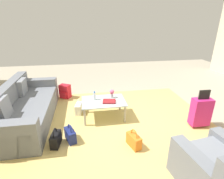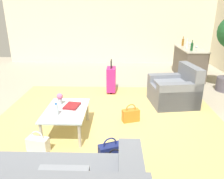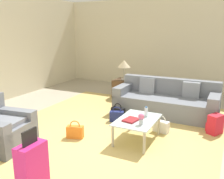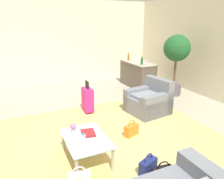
% 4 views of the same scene
% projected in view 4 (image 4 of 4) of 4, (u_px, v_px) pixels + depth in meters
% --- Properties ---
extents(ground_plane, '(12.00, 12.00, 0.00)m').
position_uv_depth(ground_plane, '(104.00, 142.00, 4.34)').
color(ground_plane, '#A89E89').
extents(wall_left, '(0.12, 8.00, 3.10)m').
position_uv_depth(wall_left, '(52.00, 42.00, 8.26)').
color(wall_left, beige).
rests_on(wall_left, ground).
extents(area_rug, '(5.20, 4.40, 0.01)m').
position_uv_depth(area_rug, '(128.00, 156.00, 3.90)').
color(area_rug, tan).
rests_on(area_rug, ground).
extents(armchair, '(1.02, 1.05, 0.88)m').
position_uv_depth(armchair, '(150.00, 101.00, 5.70)').
color(armchair, slate).
rests_on(armchair, ground).
extents(coffee_table, '(0.99, 0.69, 0.43)m').
position_uv_depth(coffee_table, '(86.00, 141.00, 3.68)').
color(coffee_table, silver).
rests_on(coffee_table, ground).
extents(water_bottle, '(0.06, 0.06, 0.20)m').
position_uv_depth(water_bottle, '(84.00, 140.00, 3.42)').
color(water_bottle, silver).
rests_on(water_bottle, coffee_table).
extents(coffee_table_book, '(0.33, 0.28, 0.03)m').
position_uv_depth(coffee_table_book, '(88.00, 133.00, 3.80)').
color(coffee_table_book, maroon).
rests_on(coffee_table_book, coffee_table).
extents(flower_vase, '(0.11, 0.11, 0.21)m').
position_uv_depth(flower_vase, '(73.00, 128.00, 3.76)').
color(flower_vase, '#B2B7BC').
rests_on(flower_vase, coffee_table).
extents(bar_console, '(1.59, 0.64, 0.91)m').
position_uv_depth(bar_console, '(137.00, 74.00, 7.92)').
color(bar_console, brown).
rests_on(bar_console, ground).
extents(wine_glass_leftmost, '(0.08, 0.08, 0.15)m').
position_uv_depth(wine_glass_leftmost, '(131.00, 57.00, 8.24)').
color(wine_glass_leftmost, silver).
rests_on(wine_glass_leftmost, bar_console).
extents(wine_glass_left_of_centre, '(0.08, 0.08, 0.15)m').
position_uv_depth(wine_glass_left_of_centre, '(136.00, 58.00, 7.92)').
color(wine_glass_left_of_centre, silver).
rests_on(wine_glass_left_of_centre, bar_console).
extents(wine_glass_right_of_centre, '(0.08, 0.08, 0.15)m').
position_uv_depth(wine_glass_right_of_centre, '(140.00, 60.00, 7.59)').
color(wine_glass_right_of_centre, silver).
rests_on(wine_glass_right_of_centre, bar_console).
extents(wine_glass_rightmost, '(0.08, 0.08, 0.15)m').
position_uv_depth(wine_glass_rightmost, '(146.00, 61.00, 7.28)').
color(wine_glass_rightmost, silver).
rests_on(wine_glass_rightmost, bar_console).
extents(wine_bottle_amber, '(0.07, 0.07, 0.30)m').
position_uv_depth(wine_bottle_amber, '(129.00, 57.00, 8.10)').
color(wine_bottle_amber, brown).
rests_on(wine_bottle_amber, bar_console).
extents(wine_bottle_clear, '(0.07, 0.07, 0.30)m').
position_uv_depth(wine_bottle_clear, '(135.00, 59.00, 7.70)').
color(wine_bottle_clear, silver).
rests_on(wine_bottle_clear, bar_console).
extents(wine_bottle_green, '(0.07, 0.07, 0.30)m').
position_uv_depth(wine_bottle_green, '(142.00, 61.00, 7.30)').
color(wine_bottle_green, '#194C23').
rests_on(wine_bottle_green, bar_console).
extents(suitcase_magenta, '(0.40, 0.23, 0.85)m').
position_uv_depth(suitcase_magenta, '(88.00, 99.00, 5.70)').
color(suitcase_magenta, '#D12375').
rests_on(suitcase_magenta, ground).
extents(handbag_navy, '(0.25, 0.35, 0.36)m').
position_uv_depth(handbag_navy, '(148.00, 166.00, 3.43)').
color(handbag_navy, navy).
rests_on(handbag_navy, ground).
extents(handbag_black, '(0.18, 0.34, 0.36)m').
position_uv_depth(handbag_black, '(163.00, 174.00, 3.24)').
color(handbag_black, black).
rests_on(handbag_black, ground).
extents(handbag_orange, '(0.23, 0.35, 0.36)m').
position_uv_depth(handbag_orange, '(131.00, 130.00, 4.57)').
color(handbag_orange, orange).
rests_on(handbag_orange, ground).
extents(potted_ficus, '(0.82, 0.82, 1.92)m').
position_uv_depth(potted_ficus, '(176.00, 54.00, 6.77)').
color(potted_ficus, '#514C56').
rests_on(potted_ficus, ground).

